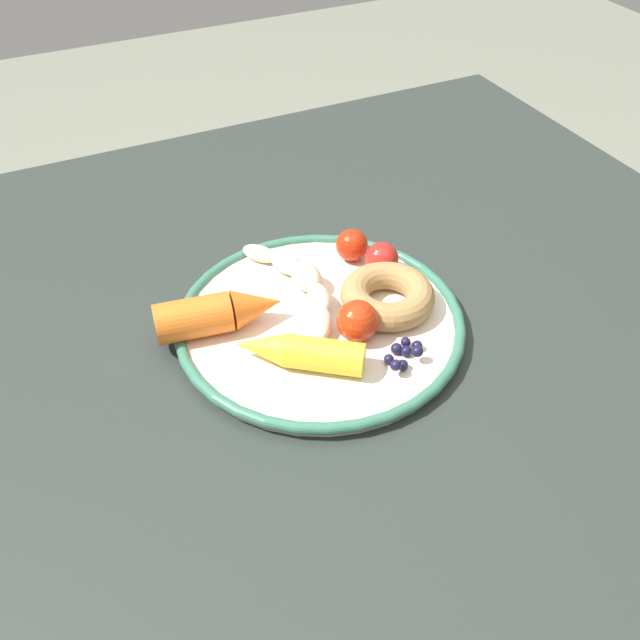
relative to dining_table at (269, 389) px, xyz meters
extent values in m
cube|color=#2A322E|center=(0.00, 0.00, 0.06)|extent=(1.22, 0.96, 0.03)
cube|color=#253529|center=(-0.55, -0.42, -0.30)|extent=(0.05, 0.05, 0.70)
cylinder|color=#F3E1D1|center=(-0.06, 0.01, 0.08)|extent=(0.29, 0.29, 0.01)
torus|color=#38735B|center=(-0.06, 0.01, 0.09)|extent=(0.31, 0.31, 0.01)
ellipsoid|color=beige|center=(-0.05, 0.02, 0.10)|extent=(0.04, 0.05, 0.02)
ellipsoid|color=beige|center=(-0.07, -0.01, 0.10)|extent=(0.03, 0.05, 0.02)
ellipsoid|color=beige|center=(-0.07, -0.05, 0.10)|extent=(0.03, 0.05, 0.03)
ellipsoid|color=beige|center=(-0.06, -0.08, 0.10)|extent=(0.04, 0.05, 0.02)
ellipsoid|color=beige|center=(-0.04, -0.12, 0.10)|extent=(0.04, 0.05, 0.02)
cylinder|color=orange|center=(0.07, -0.03, 0.11)|extent=(0.08, 0.05, 0.04)
cone|color=orange|center=(0.00, -0.02, 0.11)|extent=(0.06, 0.05, 0.04)
cylinder|color=yellow|center=(-0.03, 0.07, 0.10)|extent=(0.08, 0.07, 0.03)
cone|color=yellow|center=(0.02, 0.04, 0.10)|extent=(0.06, 0.06, 0.03)
torus|color=#A87E48|center=(-0.13, 0.02, 0.10)|extent=(0.14, 0.14, 0.03)
sphere|color=#191638|center=(-0.10, 0.11, 0.09)|extent=(0.01, 0.01, 0.01)
sphere|color=#191638|center=(-0.09, 0.09, 0.09)|extent=(0.01, 0.01, 0.01)
sphere|color=#191638|center=(-0.11, 0.09, 0.09)|extent=(0.01, 0.01, 0.01)
sphere|color=#191638|center=(-0.13, 0.09, 0.09)|extent=(0.01, 0.01, 0.01)
sphere|color=#191638|center=(-0.11, 0.09, 0.09)|extent=(0.01, 0.01, 0.01)
sphere|color=#191638|center=(-0.12, 0.08, 0.09)|extent=(0.01, 0.01, 0.01)
sphere|color=#191638|center=(-0.12, 0.10, 0.10)|extent=(0.01, 0.01, 0.01)
sphere|color=#191638|center=(-0.09, 0.11, 0.10)|extent=(0.01, 0.01, 0.01)
sphere|color=red|center=(-0.14, -0.07, 0.11)|extent=(0.04, 0.04, 0.04)
sphere|color=red|center=(-0.08, 0.05, 0.11)|extent=(0.04, 0.04, 0.04)
sphere|color=red|center=(-0.16, -0.04, 0.11)|extent=(0.04, 0.04, 0.04)
camera|label=1|loc=(0.18, 0.50, 0.57)|focal=38.77mm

